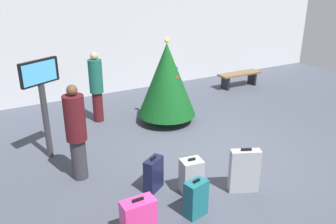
# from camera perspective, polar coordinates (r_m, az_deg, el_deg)

# --- Properties ---
(ground_plane) EXTENTS (16.00, 16.00, 0.00)m
(ground_plane) POSITION_cam_1_polar(r_m,az_deg,el_deg) (7.37, 7.72, -6.54)
(ground_plane) COLOR #424754
(back_wall) EXTENTS (16.00, 0.20, 2.95)m
(back_wall) POSITION_cam_1_polar(r_m,az_deg,el_deg) (11.04, -7.51, 11.03)
(back_wall) COLOR silver
(back_wall) RESTS_ON ground_plane
(holiday_tree) EXTENTS (1.43, 1.43, 2.11)m
(holiday_tree) POSITION_cam_1_polar(r_m,az_deg,el_deg) (8.43, -0.19, 5.32)
(holiday_tree) COLOR #4C3319
(holiday_tree) RESTS_ON ground_plane
(flight_info_kiosk) EXTENTS (0.76, 0.46, 2.00)m
(flight_info_kiosk) POSITION_cam_1_polar(r_m,az_deg,el_deg) (7.04, -19.99, 3.07)
(flight_info_kiosk) COLOR #333338
(flight_info_kiosk) RESTS_ON ground_plane
(waiting_bench) EXTENTS (1.51, 0.44, 0.48)m
(waiting_bench) POSITION_cam_1_polar(r_m,az_deg,el_deg) (11.73, 11.65, 5.78)
(waiting_bench) COLOR brown
(waiting_bench) RESTS_ON ground_plane
(traveller_0) EXTENTS (0.41, 0.41, 1.77)m
(traveller_0) POSITION_cam_1_polar(r_m,az_deg,el_deg) (6.23, -14.86, -3.04)
(traveller_0) COLOR #333338
(traveller_0) RESTS_ON ground_plane
(traveller_1) EXTENTS (0.44, 0.44, 1.77)m
(traveller_1) POSITION_cam_1_polar(r_m,az_deg,el_deg) (8.71, -11.70, 4.27)
(traveller_1) COLOR #4C1419
(traveller_1) RESTS_ON ground_plane
(suitcase_0) EXTENTS (0.42, 0.35, 0.63)m
(suitcase_0) POSITION_cam_1_polar(r_m,az_deg,el_deg) (5.99, -2.39, -10.19)
(suitcase_0) COLOR #141938
(suitcase_0) RESTS_ON ground_plane
(suitcase_2) EXTENTS (0.48, 0.26, 0.58)m
(suitcase_2) POSITION_cam_1_polar(r_m,az_deg,el_deg) (5.11, -4.86, -16.82)
(suitcase_2) COLOR #E5388C
(suitcase_2) RESTS_ON ground_plane
(suitcase_3) EXTENTS (0.38, 0.28, 0.63)m
(suitcase_3) POSITION_cam_1_polar(r_m,az_deg,el_deg) (5.43, 4.60, -13.98)
(suitcase_3) COLOR #19606B
(suitcase_3) RESTS_ON ground_plane
(suitcase_4) EXTENTS (0.39, 0.32, 0.65)m
(suitcase_4) POSITION_cam_1_polar(r_m,az_deg,el_deg) (5.93, 3.86, -10.48)
(suitcase_4) COLOR #9EA0A5
(suitcase_4) RESTS_ON ground_plane
(suitcase_5) EXTENTS (0.53, 0.36, 0.80)m
(suitcase_5) POSITION_cam_1_polar(r_m,az_deg,el_deg) (6.05, 12.43, -9.41)
(suitcase_5) COLOR #9EA0A5
(suitcase_5) RESTS_ON ground_plane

